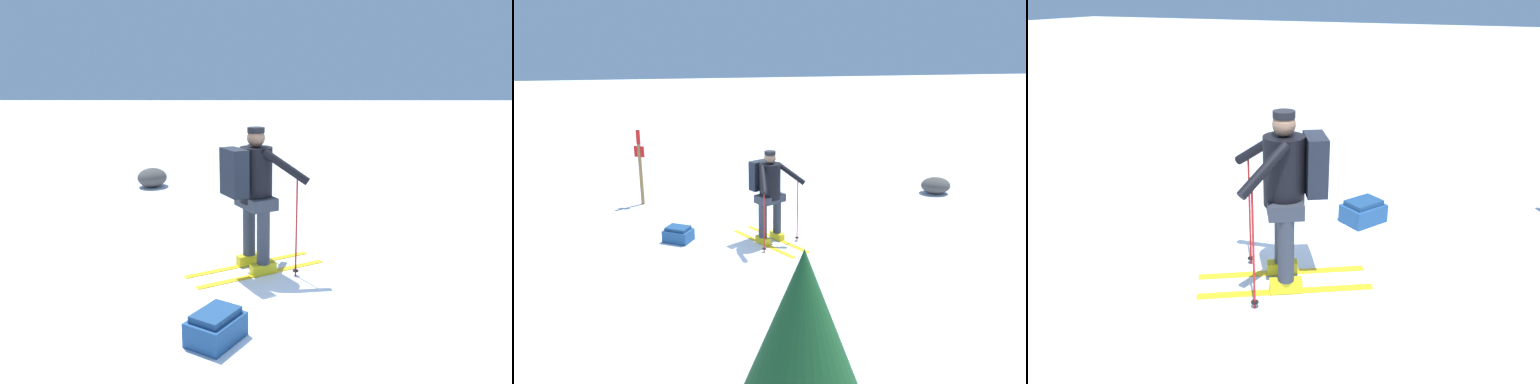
% 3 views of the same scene
% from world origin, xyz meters
% --- Properties ---
extents(ground_plane, '(80.00, 80.00, 0.00)m').
position_xyz_m(ground_plane, '(0.00, 0.00, 0.00)').
color(ground_plane, white).
extents(skier, '(1.22, 1.65, 1.67)m').
position_xyz_m(skier, '(-0.73, -0.22, 0.98)').
color(skier, gold).
rests_on(skier, ground_plane).
extents(dropped_backpack, '(0.59, 0.55, 0.28)m').
position_xyz_m(dropped_backpack, '(0.88, -0.53, 0.13)').
color(dropped_backpack, navy).
rests_on(dropped_backpack, ground_plane).
extents(rock_boulder, '(0.69, 0.59, 0.38)m').
position_xyz_m(rock_boulder, '(-5.19, -2.33, 0.19)').
color(rock_boulder, '#474442').
rests_on(rock_boulder, ground_plane).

